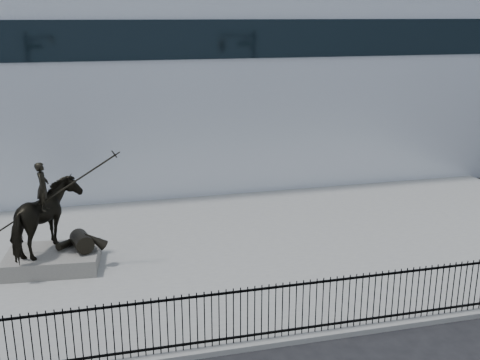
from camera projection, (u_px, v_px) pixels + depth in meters
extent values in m
cube|color=gray|center=(200.00, 253.00, 19.37)|extent=(30.00, 12.00, 0.15)
cube|color=silver|center=(156.00, 82.00, 30.20)|extent=(44.00, 14.00, 9.00)
cube|color=black|center=(241.00, 337.00, 13.96)|extent=(22.00, 0.05, 0.05)
cube|color=black|center=(241.00, 291.00, 13.61)|extent=(22.00, 0.05, 0.05)
cube|color=black|center=(241.00, 315.00, 13.79)|extent=(22.00, 0.03, 1.50)
cube|color=#615E59|center=(53.00, 260.00, 18.06)|extent=(3.05, 2.24, 0.54)
imported|color=black|center=(49.00, 218.00, 17.66)|extent=(2.15, 2.45, 2.29)
imported|color=black|center=(43.00, 187.00, 17.34)|extent=(0.42, 0.60, 1.55)
cylinder|color=black|center=(57.00, 193.00, 17.47)|extent=(3.68, 0.40, 2.33)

